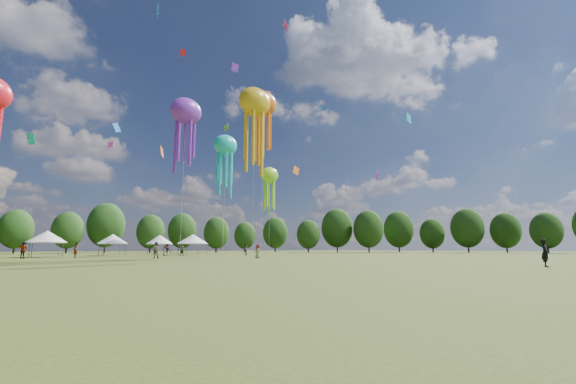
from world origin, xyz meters
TOP-DOWN VIEW (x-y plane):
  - ground at (0.00, 0.00)m, footprint 300.00×300.00m
  - observer_main at (7.98, -1.08)m, footprint 0.79×0.67m
  - spectator_near at (-4.71, 34.80)m, footprint 1.16×1.07m
  - spectators_far at (1.62, 45.77)m, footprint 31.96×26.62m
  - festival_tents at (-5.31, 56.40)m, footprint 37.13×12.52m
  - show_kites at (2.57, 39.36)m, footprint 42.92×21.88m
  - small_kites at (1.12, 44.23)m, footprint 72.59×64.32m
  - treeline at (-3.87, 62.51)m, footprint 201.57×95.24m

SIDE VIEW (x-z plane):
  - ground at x=0.00m, z-range 0.00..0.00m
  - spectators_far at x=1.62m, z-range -0.05..1.88m
  - observer_main at x=7.98m, z-range 0.00..1.83m
  - spectator_near at x=-4.71m, z-range 0.00..1.93m
  - festival_tents at x=-5.31m, z-range 0.83..4.98m
  - treeline at x=-3.87m, z-range -0.17..13.26m
  - show_kites at x=2.57m, z-range 4.86..33.99m
  - small_kites at x=1.12m, z-range 7.32..53.51m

